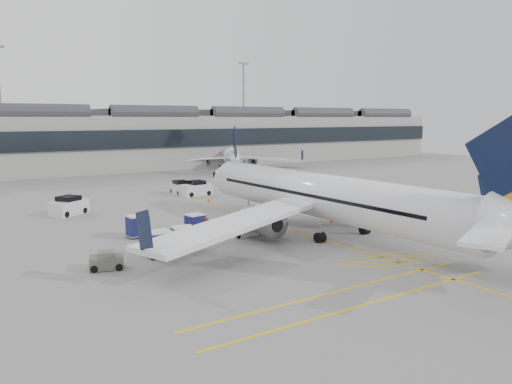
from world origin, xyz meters
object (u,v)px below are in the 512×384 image
baggage_cart_a (195,223)px  ramp_agent_a (260,220)px  belt_loader (245,230)px  ramp_agent_b (206,228)px  pushback_tug (107,261)px  airliner_main (329,198)px

baggage_cart_a → ramp_agent_a: size_ratio=1.08×
belt_loader → ramp_agent_b: ramp_agent_b is taller
belt_loader → baggage_cart_a: (-3.27, 3.42, 0.46)m
belt_loader → pushback_tug: (-13.56, -3.27, 0.08)m
belt_loader → baggage_cart_a: baggage_cart_a is taller
baggage_cart_a → ramp_agent_b: ramp_agent_b is taller
airliner_main → baggage_cart_a: size_ratio=23.21×
airliner_main → pushback_tug: bearing=178.0°
ramp_agent_b → baggage_cart_a: bearing=-100.9°
ramp_agent_a → baggage_cart_a: bearing=112.0°
baggage_cart_a → ramp_agent_a: 6.24m
ramp_agent_b → belt_loader: bearing=150.4°
belt_loader → ramp_agent_b: size_ratio=2.27×
baggage_cart_a → ramp_agent_a: baggage_cart_a is taller
baggage_cart_a → belt_loader: bearing=-54.2°
pushback_tug → ramp_agent_a: bearing=34.2°
airliner_main → ramp_agent_b: bearing=153.5°
ramp_agent_a → pushback_tug: (-16.23, -4.81, -0.29)m
ramp_agent_a → ramp_agent_b: size_ratio=0.94×
airliner_main → ramp_agent_a: 7.10m
belt_loader → ramp_agent_a: 3.11m
baggage_cart_a → pushback_tug: bearing=-154.9°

